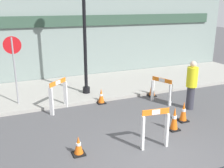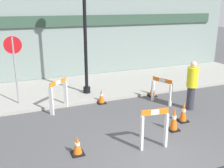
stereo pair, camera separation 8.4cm
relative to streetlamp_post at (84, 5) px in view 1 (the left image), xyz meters
name	(u,v)px [view 1 (the left image)]	position (x,y,z in m)	size (l,w,h in m)	color
sidewalk_slab	(83,88)	(0.12, 0.88, -3.47)	(18.00, 3.70, 0.11)	#9E9B93
storefront_facade	(70,22)	(0.12, 2.80, -0.77)	(18.00, 0.22, 5.50)	gray
streetlamp_post	(84,5)	(0.00, 0.00, 0.00)	(0.44, 0.44, 5.31)	black
stop_sign	(14,60)	(-2.63, -0.21, -1.80)	(0.60, 0.12, 2.41)	gray
barricade_0	(161,90)	(2.31, -1.90, -3.00)	(0.45, 0.82, 0.97)	white
barricade_1	(59,95)	(-1.35, -1.19, -2.92)	(0.73, 0.67, 1.11)	white
barricade_2	(155,128)	(0.39, -4.56, -2.96)	(0.73, 0.22, 1.07)	white
traffic_cone_0	(78,146)	(-1.49, -4.12, -3.29)	(0.30, 0.30, 0.49)	black
traffic_cone_1	(152,88)	(2.40, -1.12, -3.16)	(0.30, 0.30, 0.75)	black
traffic_cone_2	(184,112)	(2.08, -3.53, -3.21)	(0.30, 0.30, 0.65)	black
traffic_cone_3	(174,119)	(1.46, -3.92, -3.18)	(0.30, 0.30, 0.71)	black
traffic_cone_4	(101,96)	(0.24, -1.07, -3.24)	(0.30, 0.30, 0.58)	black
person_worker	(192,84)	(2.93, -2.78, -2.60)	(0.41, 0.41, 1.72)	#33333D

